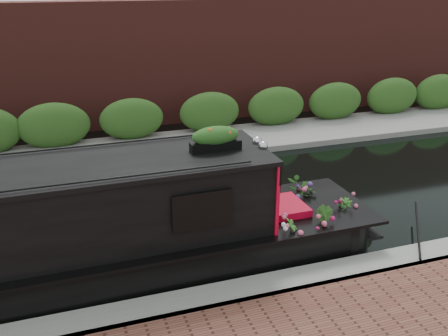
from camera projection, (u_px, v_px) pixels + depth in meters
name	position (u px, v px, depth m)	size (l,w,h in m)	color
ground	(180.00, 214.00, 10.62)	(80.00, 80.00, 0.00)	black
near_bank_coping	(231.00, 305.00, 7.71)	(40.00, 0.60, 0.50)	gray
far_bank_path	(144.00, 152.00, 14.33)	(40.00, 2.40, 0.34)	gray
far_hedge	(139.00, 142.00, 15.12)	(40.00, 1.10, 2.80)	#2A531B
far_brick_wall	(129.00, 124.00, 16.97)	(40.00, 1.00, 8.00)	#5A241E
narrowboat	(25.00, 249.00, 7.74)	(11.41, 2.08, 2.69)	black
rope_fender	(362.00, 226.00, 9.81)	(0.29, 0.29, 0.33)	olive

